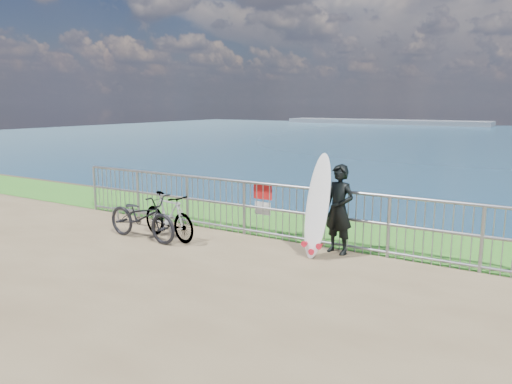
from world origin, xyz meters
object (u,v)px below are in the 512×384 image
Objects in this scene: surfer at (339,209)px; bicycle_near at (142,217)px; surfboard at (317,210)px; bicycle_far at (168,216)px.

bicycle_near is at bearing -147.62° from surfer.
surfer is at bearing 60.63° from surfboard.
surfer is 3.86m from bicycle_near.
bicycle_near is (-3.64, -1.21, -0.34)m from surfer.
surfer is at bearing -68.43° from bicycle_near.
surfboard is at bearing -69.25° from bicycle_far.
surfboard is 3.52m from bicycle_near.
surfboard reaches higher than bicycle_near.
surfer is 1.04× the size of bicycle_far.
surfer is 3.38m from bicycle_far.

